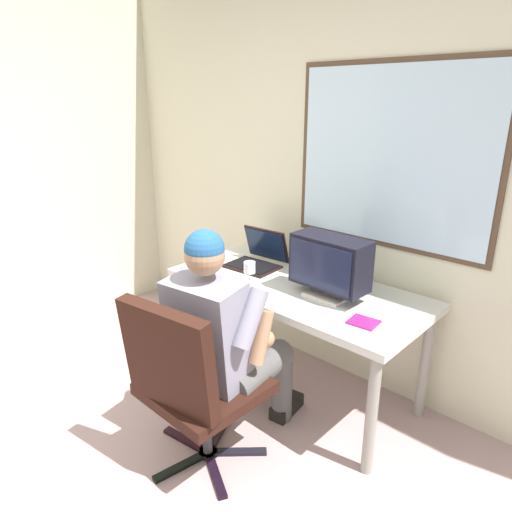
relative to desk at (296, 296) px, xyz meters
The scene contains 10 objects.
wall_rear 0.91m from the desk, 61.33° to the left, with size 4.60×0.08×2.83m.
desk is the anchor object (origin of this frame).
office_chair 0.90m from the desk, 85.86° to the right, with size 0.60×0.61×0.95m.
person_seated 0.62m from the desk, 87.28° to the right, with size 0.58×0.80×1.23m.
crt_monitor 0.37m from the desk, ahead, with size 0.44×0.21×0.35m.
laptop 0.44m from the desk, 166.17° to the left, with size 0.36×0.34×0.24m.
wine_glass 0.33m from the desk, 134.67° to the right, with size 0.07×0.07×0.15m.
desk_speaker 0.26m from the desk, 120.66° to the left, with size 0.07×0.10×0.20m.
cd_case 0.59m from the desk, 15.91° to the right, with size 0.15×0.14×0.01m.
coffee_mug 0.63m from the desk, 162.10° to the right, with size 0.08×0.08×0.10m.
Camera 1 is at (1.34, -0.38, 1.79)m, focal length 32.05 mm.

